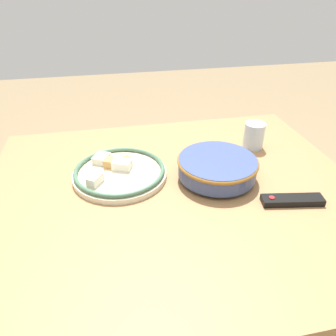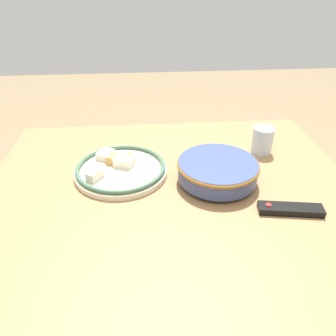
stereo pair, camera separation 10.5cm
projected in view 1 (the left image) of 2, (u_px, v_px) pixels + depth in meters
name	position (u px, v px, depth m)	size (l,w,h in m)	color
ground_plane	(174.00, 332.00, 1.40)	(8.00, 8.00, 0.00)	#7F6B4C
dining_table	(176.00, 212.00, 1.05)	(1.17, 1.00, 0.75)	olive
noodle_bowl	(217.00, 167.00, 1.04)	(0.26, 0.26, 0.07)	#384775
food_plate	(119.00, 172.00, 1.07)	(0.31, 0.31, 0.05)	beige
tv_remote	(292.00, 200.00, 0.95)	(0.18, 0.07, 0.02)	black
drinking_glass	(254.00, 136.00, 1.22)	(0.08, 0.08, 0.10)	silver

